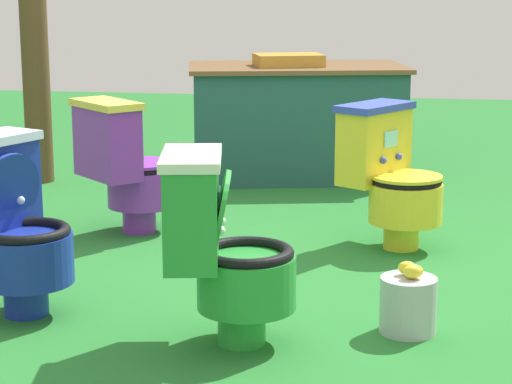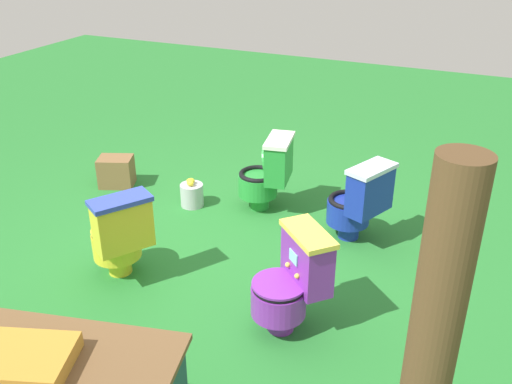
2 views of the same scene
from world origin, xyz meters
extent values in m
plane|color=#26752D|center=(0.00, 0.00, 0.00)|extent=(14.00, 14.00, 0.00)
cylinder|color=purple|center=(-0.86, 0.58, 0.07)|extent=(0.25, 0.25, 0.14)
cylinder|color=purple|center=(-0.85, 0.60, 0.24)|extent=(0.52, 0.52, 0.20)
torus|color=black|center=(-0.85, 0.60, 0.35)|extent=(0.50, 0.50, 0.04)
cylinder|color=#EACC4C|center=(-0.85, 0.60, 0.30)|extent=(0.34, 0.34, 0.01)
cube|color=purple|center=(-0.98, 0.45, 0.51)|extent=(0.43, 0.42, 0.37)
cube|color=#EACC4C|center=(-0.98, 0.45, 0.71)|extent=(0.46, 0.45, 0.04)
cube|color=#8CE0E5|center=(-0.91, 0.53, 0.56)|extent=(0.09, 0.08, 0.08)
cylinder|color=purple|center=(-0.85, 0.60, 0.37)|extent=(0.51, 0.51, 0.02)
sphere|color=#EACC4C|center=(-0.96, 0.58, 0.46)|extent=(0.04, 0.04, 0.04)
sphere|color=#EACC4C|center=(-0.86, 0.48, 0.46)|extent=(0.04, 0.04, 0.04)
cylinder|color=green|center=(-0.02, -0.96, 0.07)|extent=(0.21, 0.21, 0.14)
cylinder|color=green|center=(0.00, -0.96, 0.24)|extent=(0.43, 0.43, 0.20)
torus|color=black|center=(0.00, -0.96, 0.35)|extent=(0.41, 0.41, 0.04)
cylinder|color=white|center=(0.00, -0.96, 0.30)|extent=(0.28, 0.28, 0.01)
cube|color=green|center=(-0.19, -1.00, 0.51)|extent=(0.26, 0.44, 0.37)
cube|color=white|center=(-0.19, -1.00, 0.71)|extent=(0.29, 0.47, 0.04)
cube|color=#8CE0E5|center=(-0.10, -0.98, 0.56)|extent=(0.03, 0.11, 0.08)
cylinder|color=green|center=(-0.10, -0.98, 0.49)|extent=(0.15, 0.36, 0.35)
sphere|color=white|center=(-0.10, -0.91, 0.46)|extent=(0.04, 0.04, 0.04)
sphere|color=white|center=(-0.08, -1.05, 0.46)|extent=(0.04, 0.04, 0.04)
cylinder|color=#192D9E|center=(-0.94, -0.79, 0.07)|extent=(0.24, 0.24, 0.14)
cylinder|color=#192D9E|center=(-0.92, -0.80, 0.24)|extent=(0.48, 0.48, 0.20)
torus|color=black|center=(-0.92, -0.80, 0.35)|extent=(0.46, 0.46, 0.04)
cylinder|color=silver|center=(-0.92, -0.80, 0.30)|extent=(0.31, 0.31, 0.01)
cube|color=#8CE0E5|center=(-1.01, -0.76, 0.56)|extent=(0.05, 0.10, 0.08)
cylinder|color=#192D9E|center=(-1.02, -0.76, 0.49)|extent=(0.22, 0.36, 0.35)
sphere|color=silver|center=(-0.98, -0.70, 0.46)|extent=(0.04, 0.04, 0.04)
cylinder|color=yellow|center=(0.55, 0.47, 0.07)|extent=(0.25, 0.25, 0.14)
cylinder|color=yellow|center=(0.56, 0.46, 0.24)|extent=(0.51, 0.51, 0.20)
torus|color=black|center=(0.56, 0.46, 0.35)|extent=(0.49, 0.49, 0.04)
cylinder|color=#3347B2|center=(0.56, 0.46, 0.30)|extent=(0.33, 0.33, 0.01)
cube|color=yellow|center=(0.40, 0.57, 0.51)|extent=(0.38, 0.45, 0.37)
cube|color=#3347B2|center=(0.40, 0.57, 0.71)|extent=(0.41, 0.48, 0.04)
cube|color=#8CE0E5|center=(0.48, 0.51, 0.56)|extent=(0.07, 0.10, 0.08)
cylinder|color=yellow|center=(0.56, 0.46, 0.37)|extent=(0.50, 0.50, 0.02)
sphere|color=#3347B2|center=(0.52, 0.57, 0.46)|extent=(0.04, 0.04, 0.04)
sphere|color=#3347B2|center=(0.45, 0.45, 0.46)|extent=(0.04, 0.04, 0.04)
cube|color=#23514C|center=(-0.21, 2.24, 0.37)|extent=(1.54, 1.10, 0.74)
cube|color=brown|center=(-0.21, 2.24, 0.76)|extent=(1.62, 1.17, 0.03)
cube|color=#B7842D|center=(-0.26, 2.15, 0.81)|extent=(0.52, 0.45, 0.08)
cylinder|color=brown|center=(-1.90, 1.78, 0.96)|extent=(0.18, 0.18, 1.92)
cylinder|color=#B7B7BF|center=(0.59, -0.75, 0.11)|extent=(0.22, 0.22, 0.22)
ellipsoid|color=yellow|center=(0.61, -0.77, 0.25)|extent=(0.07, 0.05, 0.05)
ellipsoid|color=yellow|center=(0.61, -0.75, 0.25)|extent=(0.07, 0.05, 0.05)
ellipsoid|color=yellow|center=(0.59, -0.71, 0.25)|extent=(0.07, 0.05, 0.05)
camera|label=1|loc=(0.60, -4.37, 1.34)|focal=68.38mm
camera|label=2|loc=(-1.97, 3.46, 2.57)|focal=40.10mm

